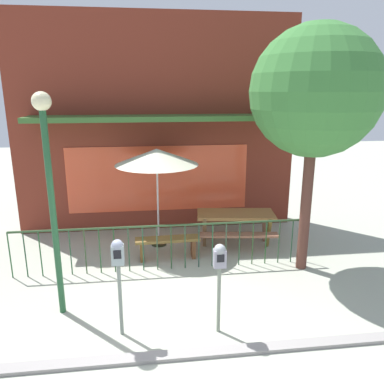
{
  "coord_description": "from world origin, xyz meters",
  "views": [
    {
      "loc": [
        -0.32,
        -5.05,
        3.59
      ],
      "look_at": [
        0.62,
        2.43,
        1.52
      ],
      "focal_mm": 35.19,
      "sensor_mm": 36.0,
      "label": 1
    }
  ],
  "objects_px": {
    "parking_meter_far": "(219,265)",
    "picnic_table_left": "(236,219)",
    "street_lamp": "(49,174)",
    "patio_umbrella": "(157,157)",
    "street_tree": "(315,93)",
    "parking_meter_near": "(118,262)",
    "patio_bench": "(168,243)"
  },
  "relations": [
    {
      "from": "parking_meter_near",
      "to": "parking_meter_far",
      "type": "xyz_separation_m",
      "value": [
        1.46,
        -0.11,
        -0.08
      ]
    },
    {
      "from": "patio_bench",
      "to": "street_lamp",
      "type": "relative_size",
      "value": 0.4
    },
    {
      "from": "parking_meter_near",
      "to": "patio_bench",
      "type": "bearing_deg",
      "value": 71.46
    },
    {
      "from": "patio_umbrella",
      "to": "street_tree",
      "type": "distance_m",
      "value": 3.58
    },
    {
      "from": "street_tree",
      "to": "patio_bench",
      "type": "bearing_deg",
      "value": 164.28
    },
    {
      "from": "picnic_table_left",
      "to": "street_lamp",
      "type": "bearing_deg",
      "value": -145.15
    },
    {
      "from": "patio_bench",
      "to": "street_lamp",
      "type": "distance_m",
      "value": 3.29
    },
    {
      "from": "street_tree",
      "to": "street_lamp",
      "type": "relative_size",
      "value": 1.34
    },
    {
      "from": "parking_meter_far",
      "to": "picnic_table_left",
      "type": "bearing_deg",
      "value": 72.35
    },
    {
      "from": "patio_bench",
      "to": "street_lamp",
      "type": "bearing_deg",
      "value": -135.64
    },
    {
      "from": "parking_meter_far",
      "to": "patio_umbrella",
      "type": "bearing_deg",
      "value": 102.57
    },
    {
      "from": "picnic_table_left",
      "to": "street_tree",
      "type": "xyz_separation_m",
      "value": [
        1.08,
        -1.39,
        2.91
      ]
    },
    {
      "from": "parking_meter_near",
      "to": "street_tree",
      "type": "relative_size",
      "value": 0.32
    },
    {
      "from": "patio_umbrella",
      "to": "street_lamp",
      "type": "relative_size",
      "value": 0.65
    },
    {
      "from": "parking_meter_near",
      "to": "street_tree",
      "type": "bearing_deg",
      "value": 26.47
    },
    {
      "from": "picnic_table_left",
      "to": "street_tree",
      "type": "bearing_deg",
      "value": -52.24
    },
    {
      "from": "parking_meter_far",
      "to": "street_lamp",
      "type": "relative_size",
      "value": 0.4
    },
    {
      "from": "patio_umbrella",
      "to": "parking_meter_near",
      "type": "distance_m",
      "value": 3.54
    },
    {
      "from": "picnic_table_left",
      "to": "street_tree",
      "type": "height_order",
      "value": "street_tree"
    },
    {
      "from": "picnic_table_left",
      "to": "patio_umbrella",
      "type": "distance_m",
      "value": 2.36
    },
    {
      "from": "picnic_table_left",
      "to": "parking_meter_far",
      "type": "xyz_separation_m",
      "value": [
        -1.05,
        -3.29,
        0.5
      ]
    },
    {
      "from": "patio_umbrella",
      "to": "patio_bench",
      "type": "distance_m",
      "value": 1.94
    },
    {
      "from": "patio_bench",
      "to": "street_tree",
      "type": "relative_size",
      "value": 0.3
    },
    {
      "from": "street_lamp",
      "to": "street_tree",
      "type": "bearing_deg",
      "value": 12.99
    },
    {
      "from": "patio_umbrella",
      "to": "parking_meter_far",
      "type": "height_order",
      "value": "patio_umbrella"
    },
    {
      "from": "street_lamp",
      "to": "patio_umbrella",
      "type": "bearing_deg",
      "value": 57.02
    },
    {
      "from": "parking_meter_near",
      "to": "parking_meter_far",
      "type": "distance_m",
      "value": 1.47
    },
    {
      "from": "street_tree",
      "to": "street_lamp",
      "type": "xyz_separation_m",
      "value": [
        -4.59,
        -1.06,
        -1.17
      ]
    },
    {
      "from": "parking_meter_near",
      "to": "street_tree",
      "type": "height_order",
      "value": "street_tree"
    },
    {
      "from": "patio_umbrella",
      "to": "parking_meter_near",
      "type": "relative_size",
      "value": 1.5
    },
    {
      "from": "patio_umbrella",
      "to": "parking_meter_near",
      "type": "height_order",
      "value": "patio_umbrella"
    },
    {
      "from": "parking_meter_far",
      "to": "street_tree",
      "type": "xyz_separation_m",
      "value": [
        2.12,
        1.9,
        2.41
      ]
    }
  ]
}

